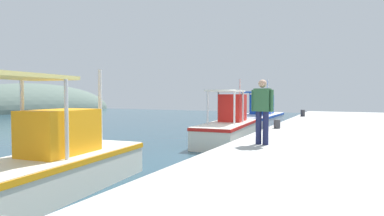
# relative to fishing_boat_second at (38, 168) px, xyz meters

# --- Properties ---
(distant_hill_nearest) EXTENTS (26.18, 11.87, 7.67)m
(distant_hill_nearest) POSITION_rel_fishing_boat_second_xyz_m (24.94, 33.33, -0.63)
(distant_hill_nearest) COLOR #596B60
(distant_hill_nearest) RESTS_ON ground
(fishing_boat_second) EXTENTS (6.01, 2.37, 2.84)m
(fishing_boat_second) POSITION_rel_fishing_boat_second_xyz_m (0.00, 0.00, 0.00)
(fishing_boat_second) COLOR silver
(fishing_boat_second) RESTS_ON ground
(fishing_boat_third) EXTENTS (5.82, 2.14, 3.00)m
(fishing_boat_third) POSITION_rel_fishing_boat_second_xyz_m (9.25, -0.89, 0.09)
(fishing_boat_third) COLOR silver
(fishing_boat_third) RESTS_ON ground
(fishing_boat_fourth) EXTENTS (6.31, 2.05, 3.27)m
(fishing_boat_fourth) POSITION_rel_fishing_boat_second_xyz_m (15.23, -0.77, 0.10)
(fishing_boat_fourth) COLOR white
(fishing_boat_fourth) RESTS_ON ground
(fisherman_standing) EXTENTS (0.28, 0.62, 1.77)m
(fisherman_standing) POSITION_rel_fishing_boat_second_xyz_m (4.14, -3.65, 1.15)
(fisherman_standing) COLOR #1E234C
(fisherman_standing) RESTS_ON quay_pier
(mooring_bollard_nearest) EXTENTS (0.26, 0.26, 0.35)m
(mooring_bollard_nearest) POSITION_rel_fishing_boat_second_xyz_m (8.58, -3.18, 0.35)
(mooring_bollard_nearest) COLOR #333338
(mooring_bollard_nearest) RESTS_ON quay_pier
(mooring_bollard_second) EXTENTS (0.27, 0.27, 0.42)m
(mooring_bollard_second) POSITION_rel_fishing_boat_second_xyz_m (16.82, -3.18, 0.38)
(mooring_bollard_second) COLOR #333338
(mooring_bollard_second) RESTS_ON quay_pier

